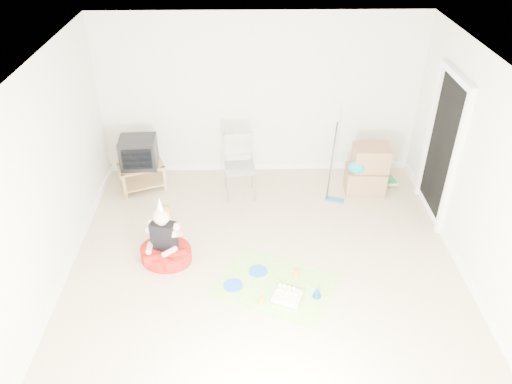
{
  "coord_description": "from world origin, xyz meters",
  "views": [
    {
      "loc": [
        -0.2,
        -4.79,
        4.31
      ],
      "look_at": [
        -0.1,
        0.4,
        0.9
      ],
      "focal_mm": 35.0,
      "sensor_mm": 36.0,
      "label": 1
    }
  ],
  "objects_px": {
    "folding_chair": "(240,168)",
    "birthday_cake": "(288,297)",
    "seated_woman": "(165,247)",
    "crt_tv": "(139,152)",
    "tv_stand": "(142,175)",
    "cardboard_boxes": "(367,170)"
  },
  "relations": [
    {
      "from": "folding_chair",
      "to": "seated_woman",
      "type": "xyz_separation_m",
      "value": [
        -0.95,
        -1.51,
        -0.28
      ]
    },
    {
      "from": "tv_stand",
      "to": "birthday_cake",
      "type": "xyz_separation_m",
      "value": [
        2.11,
        -2.47,
        -0.21
      ]
    },
    {
      "from": "tv_stand",
      "to": "crt_tv",
      "type": "distance_m",
      "value": 0.4
    },
    {
      "from": "cardboard_boxes",
      "to": "seated_woman",
      "type": "height_order",
      "value": "seated_woman"
    },
    {
      "from": "folding_chair",
      "to": "tv_stand",
      "type": "bearing_deg",
      "value": 172.2
    },
    {
      "from": "tv_stand",
      "to": "cardboard_boxes",
      "type": "bearing_deg",
      "value": -1.92
    },
    {
      "from": "tv_stand",
      "to": "seated_woman",
      "type": "height_order",
      "value": "seated_woman"
    },
    {
      "from": "tv_stand",
      "to": "cardboard_boxes",
      "type": "relative_size",
      "value": 1.03
    },
    {
      "from": "seated_woman",
      "to": "birthday_cake",
      "type": "distance_m",
      "value": 1.71
    },
    {
      "from": "birthday_cake",
      "to": "folding_chair",
      "type": "bearing_deg",
      "value": 104.24
    },
    {
      "from": "crt_tv",
      "to": "seated_woman",
      "type": "bearing_deg",
      "value": -74.31
    },
    {
      "from": "crt_tv",
      "to": "seated_woman",
      "type": "distance_m",
      "value": 1.87
    },
    {
      "from": "crt_tv",
      "to": "tv_stand",
      "type": "bearing_deg",
      "value": -93.16
    },
    {
      "from": "tv_stand",
      "to": "crt_tv",
      "type": "height_order",
      "value": "crt_tv"
    },
    {
      "from": "cardboard_boxes",
      "to": "folding_chair",
      "type": "bearing_deg",
      "value": -177.27
    },
    {
      "from": "crt_tv",
      "to": "folding_chair",
      "type": "relative_size",
      "value": 0.54
    },
    {
      "from": "folding_chair",
      "to": "birthday_cake",
      "type": "height_order",
      "value": "folding_chair"
    },
    {
      "from": "folding_chair",
      "to": "seated_woman",
      "type": "height_order",
      "value": "folding_chair"
    },
    {
      "from": "crt_tv",
      "to": "folding_chair",
      "type": "xyz_separation_m",
      "value": [
        1.54,
        -0.21,
        -0.17
      ]
    },
    {
      "from": "folding_chair",
      "to": "birthday_cake",
      "type": "distance_m",
      "value": 2.38
    },
    {
      "from": "cardboard_boxes",
      "to": "birthday_cake",
      "type": "relative_size",
      "value": 1.94
    },
    {
      "from": "folding_chair",
      "to": "cardboard_boxes",
      "type": "distance_m",
      "value": 1.97
    }
  ]
}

